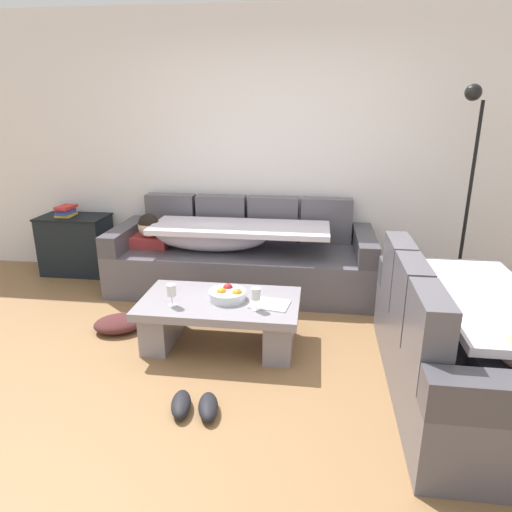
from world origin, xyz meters
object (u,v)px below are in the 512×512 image
(fruit_bowl, at_px, (228,294))
(open_magazine, at_px, (270,304))
(wine_glass_near_left, at_px, (172,291))
(crumpled_garment, at_px, (119,323))
(couch_near_window, at_px, (465,347))
(book_stack_on_cabinet, at_px, (66,211))
(side_cabinet, at_px, (76,245))
(floor_lamp, at_px, (467,182))
(couch_along_wall, at_px, (237,257))
(pair_of_shoes, at_px, (195,405))
(coffee_table, at_px, (220,317))
(wine_glass_near_right, at_px, (256,295))

(fruit_bowl, bearing_deg, open_magazine, -9.84)
(wine_glass_near_left, relative_size, crumpled_garment, 0.42)
(couch_near_window, xyz_separation_m, book_stack_on_cabinet, (-3.64, 1.81, 0.36))
(side_cabinet, xyz_separation_m, floor_lamp, (3.93, -0.16, 0.80))
(couch_along_wall, height_order, couch_near_window, same)
(side_cabinet, xyz_separation_m, crumpled_garment, (1.02, -1.27, -0.26))
(book_stack_on_cabinet, relative_size, pair_of_shoes, 0.67)
(open_magazine, xyz_separation_m, side_cabinet, (-2.29, 1.43, -0.06))
(open_magazine, bearing_deg, pair_of_shoes, -105.83)
(coffee_table, relative_size, side_cabinet, 1.67)
(wine_glass_near_right, relative_size, side_cabinet, 0.23)
(couch_along_wall, xyz_separation_m, wine_glass_near_right, (0.36, -1.31, 0.17))
(book_stack_on_cabinet, height_order, floor_lamp, floor_lamp)
(couch_near_window, xyz_separation_m, pair_of_shoes, (-1.65, -0.42, -0.29))
(floor_lamp, bearing_deg, side_cabinet, 177.65)
(wine_glass_near_left, bearing_deg, wine_glass_near_right, 1.40)
(couch_near_window, distance_m, wine_glass_near_left, 2.00)
(wine_glass_near_right, xyz_separation_m, open_magazine, (0.09, 0.10, -0.11))
(wine_glass_near_left, bearing_deg, side_cabinet, 135.68)
(book_stack_on_cabinet, bearing_deg, crumpled_garment, -49.38)
(couch_near_window, bearing_deg, floor_lamp, -12.76)
(couch_along_wall, distance_m, open_magazine, 1.29)
(couch_along_wall, distance_m, crumpled_garment, 1.35)
(wine_glass_near_left, bearing_deg, couch_near_window, -7.42)
(book_stack_on_cabinet, xyz_separation_m, floor_lamp, (4.01, -0.16, 0.42))
(side_cabinet, height_order, floor_lamp, floor_lamp)
(couch_near_window, height_order, crumpled_garment, couch_near_window)
(coffee_table, bearing_deg, floor_lamp, 31.23)
(wine_glass_near_left, bearing_deg, coffee_table, 25.45)
(coffee_table, height_order, floor_lamp, floor_lamp)
(couch_along_wall, xyz_separation_m, pair_of_shoes, (0.08, -2.00, -0.28))
(wine_glass_near_right, distance_m, book_stack_on_cabinet, 2.75)
(couch_near_window, relative_size, fruit_bowl, 6.49)
(side_cabinet, bearing_deg, floor_lamp, -2.35)
(coffee_table, relative_size, fruit_bowl, 4.29)
(open_magazine, bearing_deg, coffee_table, -176.84)
(pair_of_shoes, bearing_deg, book_stack_on_cabinet, 131.77)
(wine_glass_near_right, bearing_deg, crumpled_garment, 167.58)
(floor_lamp, bearing_deg, pair_of_shoes, -134.33)
(wine_glass_near_right, relative_size, crumpled_garment, 0.42)
(coffee_table, xyz_separation_m, floor_lamp, (2.03, 1.23, 0.88))
(floor_lamp, height_order, crumpled_garment, floor_lamp)
(wine_glass_near_left, xyz_separation_m, pair_of_shoes, (0.33, -0.68, -0.45))
(couch_along_wall, xyz_separation_m, couch_near_window, (1.73, -1.58, 0.01))
(wine_glass_near_left, bearing_deg, crumpled_garment, 154.01)
(coffee_table, distance_m, pair_of_shoes, 0.86)
(open_magazine, height_order, pair_of_shoes, open_magazine)
(couch_along_wall, distance_m, side_cabinet, 1.85)
(side_cabinet, bearing_deg, open_magazine, -32.06)
(fruit_bowl, bearing_deg, side_cabinet, 144.93)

